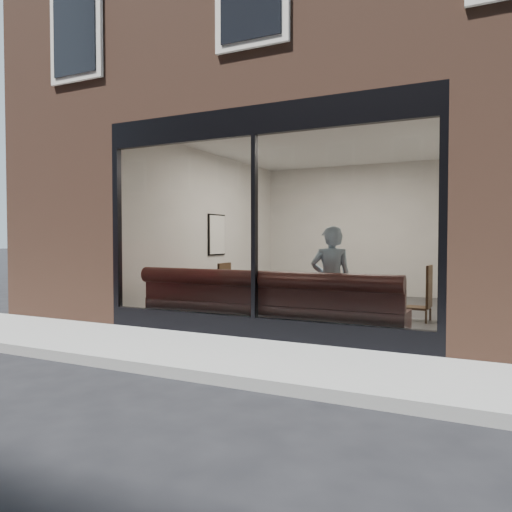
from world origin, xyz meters
The scene contains 21 objects.
ground centered at (0.00, 0.00, 0.00)m, with size 120.00×120.00×0.00m, color black.
sidewalk_near centered at (0.00, 1.00, 0.01)m, with size 40.00×2.00×0.01m, color gray.
kerb_near centered at (0.00, -0.05, 0.06)m, with size 40.00×0.10×0.12m, color gray.
host_building_pier_left centered at (-3.75, 8.00, 1.60)m, with size 2.50×12.00×3.20m, color brown.
host_building_backfill centered at (0.00, 11.00, 1.60)m, with size 5.00×6.00×3.20m, color brown.
cafe_floor centered at (0.00, 5.00, 0.02)m, with size 6.00×6.00×0.00m, color #2D2D30.
cafe_ceiling centered at (0.00, 5.00, 3.19)m, with size 6.00×6.00×0.00m, color white.
cafe_wall_back centered at (0.00, 7.99, 1.60)m, with size 5.00×5.00×0.00m, color silver.
cafe_wall_left centered at (-2.49, 5.00, 1.60)m, with size 6.00×6.00×0.00m, color silver.
cafe_wall_right centered at (2.49, 5.00, 1.60)m, with size 6.00×6.00×0.00m, color silver.
storefront_kick centered at (0.00, 2.05, 0.15)m, with size 5.00×0.10×0.30m, color black.
storefront_header centered at (0.00, 2.05, 3.00)m, with size 5.00×0.10×0.40m, color black.
storefront_mullion centered at (0.00, 2.05, 1.55)m, with size 0.06×0.10×2.50m, color black.
storefront_glass centered at (0.00, 2.02, 1.55)m, with size 4.80×4.80×0.00m, color white.
banquette centered at (0.00, 2.45, 0.23)m, with size 4.00×0.55×0.45m, color #3B1715.
person centered at (0.92, 2.62, 0.78)m, with size 0.57×0.37×1.56m, color #ACCBE2.
cafe_table_left centered at (-0.95, 3.56, 0.74)m, with size 0.68×0.68×0.04m, color #301F12.
cafe_table_right centered at (0.77, 3.76, 0.74)m, with size 0.62×0.62×0.04m, color #301F12.
cafe_chair_left centered at (-1.61, 3.66, 0.24)m, with size 0.45×0.45×0.04m, color #301F12.
cafe_chair_right centered at (1.81, 4.46, 0.24)m, with size 0.37×0.37×0.04m, color #301F12.
wall_poster centered at (-2.45, 5.16, 1.47)m, with size 0.02×0.62×0.82m, color white.
Camera 1 is at (3.07, -4.10, 1.39)m, focal length 35.00 mm.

